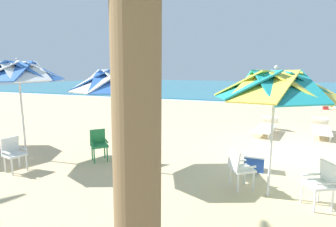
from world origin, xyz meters
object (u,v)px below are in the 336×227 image
Objects in this scene: plastic_chair_2 at (124,144)px; cooler_box at (254,162)px; sun_lounger_0 at (321,128)px; plastic_chair_4 at (13,152)px; plastic_chair_0 at (322,181)px; beach_umbrella_1 at (117,81)px; plastic_chair_3 at (99,143)px; beach_umbrella_2 at (18,72)px; sun_lounger_1 at (266,127)px; beach_umbrella_0 at (275,86)px; palm_tree_0 at (134,74)px; beachgoer_seated at (325,105)px; plastic_chair_1 at (239,167)px.

plastic_chair_2 is 1.73× the size of cooler_box.
cooler_box is at bearing 10.39° from plastic_chair_2.
plastic_chair_4 is at bearing -139.29° from sun_lounger_0.
plastic_chair_0 is 0.33× the size of beach_umbrella_1.
plastic_chair_0 is 5.40m from plastic_chair_3.
plastic_chair_4 is at bearing -136.28° from plastic_chair_3.
beach_umbrella_2 is 8.79m from sun_lounger_1.
beach_umbrella_1 is at bearing -133.95° from sun_lounger_0.
beach_umbrella_0 is at bearing -7.42° from plastic_chair_3.
sun_lounger_1 is at bearing 86.41° from cooler_box.
cooler_box is (-2.25, -4.57, -0.08)m from sun_lounger_0.
palm_tree_0 is 5.58m from cooler_box.
beach_umbrella_2 is (-2.75, -0.80, 1.96)m from plastic_chair_2.
palm_tree_0 is at bearing -97.49° from cooler_box.
beach_umbrella_2 is 1.29× the size of sun_lounger_0.
beachgoer_seated reaches higher than plastic_chair_0.
plastic_chair_0 is at bearing -7.01° from plastic_chair_3.
palm_tree_0 is (3.47, -4.27, 2.00)m from plastic_chair_3.
palm_tree_0 is at bearing -95.74° from sun_lounger_1.
palm_tree_0 is at bearing -106.84° from sun_lounger_0.
beach_umbrella_0 is 0.64× the size of palm_tree_0.
sun_lounger_0 is 0.99× the size of sun_lounger_1.
plastic_chair_4 is at bearing -173.52° from plastic_chair_0.
palm_tree_0 is at bearing -33.39° from beach_umbrella_2.
plastic_chair_0 is at bearing 62.30° from palm_tree_0.
plastic_chair_2 is 2.74m from plastic_chair_4.
plastic_chair_1 is (-1.49, 0.22, 0.00)m from plastic_chair_0.
plastic_chair_1 is (-0.59, 0.14, -1.73)m from beach_umbrella_0.
plastic_chair_0 is 1.51m from plastic_chair_1.
beach_umbrella_2 is (-7.39, 0.01, 1.96)m from plastic_chair_0.
sun_lounger_1 is at bearing 52.58° from plastic_chair_2.
sun_lounger_0 is 2.03m from sun_lounger_1.
palm_tree_0 reaches higher than beach_umbrella_1.
beachgoer_seated is at bearing 79.48° from plastic_chair_0.
plastic_chair_0 is (0.90, -0.08, -1.73)m from beach_umbrella_0.
beach_umbrella_0 is at bearing -10.99° from plastic_chair_2.
plastic_chair_2 reaches higher than sun_lounger_1.
sun_lounger_0 is at bearing 39.96° from plastic_chair_3.
beach_umbrella_0 is 2.45m from cooler_box.
cooler_box is at bearing -116.16° from sun_lounger_0.
plastic_chair_2 is (-0.15, 0.51, -1.75)m from beach_umbrella_1.
plastic_chair_0 and plastic_chair_1 have the same top height.
beach_umbrella_1 is 2.85× the size of beachgoer_seated.
plastic_chair_3 is 15.29m from beachgoer_seated.
plastic_chair_0 is at bearing -99.57° from sun_lounger_0.
beach_umbrella_2 reaches higher than beachgoer_seated.
sun_lounger_1 is (-1.98, -0.40, 0.00)m from sun_lounger_0.
beach_umbrella_2 reaches higher than sun_lounger_0.
beach_umbrella_0 is 6.27m from plastic_chair_4.
plastic_chair_2 is at bearing 169.01° from beach_umbrella_0.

